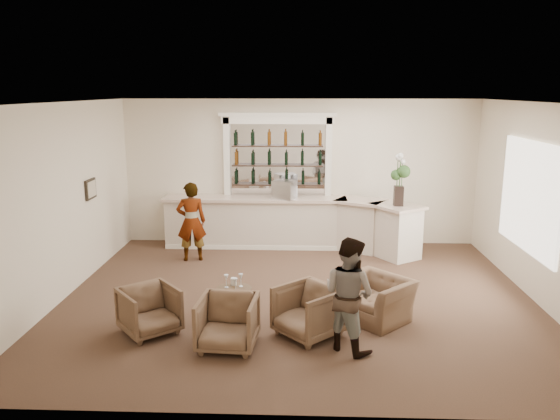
{
  "coord_description": "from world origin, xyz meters",
  "views": [
    {
      "loc": [
        0.03,
        -8.86,
        3.51
      ],
      "look_at": [
        -0.35,
        0.9,
        1.34
      ],
      "focal_mm": 35.0,
      "sensor_mm": 36.0,
      "label": 1
    }
  ],
  "objects_px": {
    "sommelier": "(191,222)",
    "armchair_far": "(375,299)",
    "armchair_right": "(308,311)",
    "espresso_machine": "(284,190)",
    "armchair_center": "(228,323)",
    "cocktail_table": "(234,304)",
    "armchair_left": "(150,310)",
    "flower_vase": "(399,176)",
    "bar_counter": "(292,223)",
    "guest": "(349,294)"
  },
  "relations": [
    {
      "from": "armchair_right",
      "to": "armchair_left",
      "type": "bearing_deg",
      "value": -133.28
    },
    {
      "from": "armchair_far",
      "to": "bar_counter",
      "type": "bearing_deg",
      "value": 154.85
    },
    {
      "from": "guest",
      "to": "armchair_left",
      "type": "relative_size",
      "value": 2.06
    },
    {
      "from": "armchair_center",
      "to": "armchair_right",
      "type": "bearing_deg",
      "value": 25.08
    },
    {
      "from": "espresso_machine",
      "to": "flower_vase",
      "type": "distance_m",
      "value": 2.51
    },
    {
      "from": "armchair_left",
      "to": "armchair_far",
      "type": "xyz_separation_m",
      "value": [
        3.36,
        0.63,
        -0.02
      ]
    },
    {
      "from": "cocktail_table",
      "to": "armchair_left",
      "type": "distance_m",
      "value": 1.3
    },
    {
      "from": "cocktail_table",
      "to": "armchair_right",
      "type": "height_order",
      "value": "armchair_right"
    },
    {
      "from": "guest",
      "to": "flower_vase",
      "type": "relative_size",
      "value": 1.46
    },
    {
      "from": "sommelier",
      "to": "flower_vase",
      "type": "height_order",
      "value": "flower_vase"
    },
    {
      "from": "guest",
      "to": "espresso_machine",
      "type": "relative_size",
      "value": 3.45
    },
    {
      "from": "armchair_center",
      "to": "armchair_far",
      "type": "distance_m",
      "value": 2.4
    },
    {
      "from": "armchair_left",
      "to": "espresso_machine",
      "type": "distance_m",
      "value": 4.92
    },
    {
      "from": "guest",
      "to": "espresso_machine",
      "type": "xyz_separation_m",
      "value": [
        -1.02,
        4.84,
        0.55
      ]
    },
    {
      "from": "armchair_center",
      "to": "flower_vase",
      "type": "relative_size",
      "value": 0.74
    },
    {
      "from": "armchair_left",
      "to": "flower_vase",
      "type": "bearing_deg",
      "value": 2.45
    },
    {
      "from": "bar_counter",
      "to": "guest",
      "type": "xyz_separation_m",
      "value": [
        0.86,
        -4.87,
        0.22
      ]
    },
    {
      "from": "armchair_center",
      "to": "armchair_right",
      "type": "height_order",
      "value": "armchair_right"
    },
    {
      "from": "bar_counter",
      "to": "sommelier",
      "type": "relative_size",
      "value": 3.45
    },
    {
      "from": "armchair_left",
      "to": "sommelier",
      "type": "bearing_deg",
      "value": 51.44
    },
    {
      "from": "guest",
      "to": "armchair_right",
      "type": "bearing_deg",
      "value": 7.05
    },
    {
      "from": "flower_vase",
      "to": "sommelier",
      "type": "bearing_deg",
      "value": -175.99
    },
    {
      "from": "espresso_machine",
      "to": "armchair_right",
      "type": "bearing_deg",
      "value": -61.98
    },
    {
      "from": "armchair_right",
      "to": "armchair_far",
      "type": "distance_m",
      "value": 1.22
    },
    {
      "from": "flower_vase",
      "to": "armchair_right",
      "type": "bearing_deg",
      "value": -116.52
    },
    {
      "from": "armchair_left",
      "to": "armchair_right",
      "type": "bearing_deg",
      "value": -39.75
    },
    {
      "from": "cocktail_table",
      "to": "flower_vase",
      "type": "xyz_separation_m",
      "value": [
        3.05,
        3.26,
        1.5
      ]
    },
    {
      "from": "armchair_right",
      "to": "espresso_machine",
      "type": "relative_size",
      "value": 1.79
    },
    {
      "from": "armchair_center",
      "to": "flower_vase",
      "type": "distance_m",
      "value": 5.38
    },
    {
      "from": "armchair_left",
      "to": "armchair_right",
      "type": "height_order",
      "value": "armchair_right"
    },
    {
      "from": "flower_vase",
      "to": "bar_counter",
      "type": "bearing_deg",
      "value": 163.09
    },
    {
      "from": "bar_counter",
      "to": "guest",
      "type": "bearing_deg",
      "value": -80.02
    },
    {
      "from": "sommelier",
      "to": "armchair_far",
      "type": "distance_m",
      "value": 4.51
    },
    {
      "from": "sommelier",
      "to": "espresso_machine",
      "type": "relative_size",
      "value": 3.6
    },
    {
      "from": "bar_counter",
      "to": "armchair_left",
      "type": "bearing_deg",
      "value": -113.99
    },
    {
      "from": "bar_counter",
      "to": "armchair_right",
      "type": "height_order",
      "value": "bar_counter"
    },
    {
      "from": "guest",
      "to": "armchair_far",
      "type": "relative_size",
      "value": 1.56
    },
    {
      "from": "armchair_center",
      "to": "cocktail_table",
      "type": "bearing_deg",
      "value": 96.46
    },
    {
      "from": "espresso_machine",
      "to": "armchair_left",
      "type": "bearing_deg",
      "value": -90.5
    },
    {
      "from": "sommelier",
      "to": "armchair_right",
      "type": "height_order",
      "value": "sommelier"
    },
    {
      "from": "bar_counter",
      "to": "armchair_right",
      "type": "xyz_separation_m",
      "value": [
        0.32,
        -4.49,
        -0.2
      ]
    },
    {
      "from": "cocktail_table",
      "to": "espresso_machine",
      "type": "distance_m",
      "value": 4.11
    },
    {
      "from": "guest",
      "to": "flower_vase",
      "type": "height_order",
      "value": "flower_vase"
    },
    {
      "from": "armchair_center",
      "to": "armchair_right",
      "type": "distance_m",
      "value": 1.19
    },
    {
      "from": "bar_counter",
      "to": "armchair_center",
      "type": "relative_size",
      "value": 7.1
    },
    {
      "from": "sommelier",
      "to": "espresso_machine",
      "type": "height_order",
      "value": "sommelier"
    },
    {
      "from": "cocktail_table",
      "to": "armchair_far",
      "type": "relative_size",
      "value": 0.55
    },
    {
      "from": "armchair_left",
      "to": "espresso_machine",
      "type": "xyz_separation_m",
      "value": [
        1.83,
        4.46,
        0.99
      ]
    },
    {
      "from": "armchair_left",
      "to": "espresso_machine",
      "type": "height_order",
      "value": "espresso_machine"
    },
    {
      "from": "guest",
      "to": "armchair_center",
      "type": "height_order",
      "value": "guest"
    }
  ]
}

